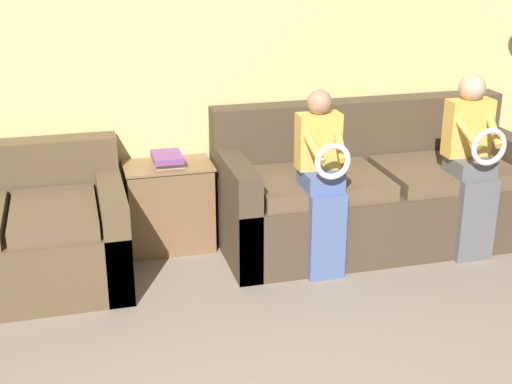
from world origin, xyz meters
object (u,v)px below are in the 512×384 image
object	(u,v)px
child_right_seated	(472,159)
side_shelf	(169,205)
child_left_seated	(322,175)
book_stack	(168,159)
couch_side	(12,238)
couch_main	(373,194)

from	to	relation	value
child_right_seated	side_shelf	xyz separation A→B (m)	(-1.99, 0.61, -0.37)
child_left_seated	side_shelf	world-z (taller)	child_left_seated
child_left_seated	child_right_seated	xyz separation A→B (m)	(1.08, 0.00, 0.02)
book_stack	child_right_seated	bearing A→B (deg)	-17.11
couch_side	child_right_seated	size ratio (longest dim) A/B	1.14
child_right_seated	side_shelf	world-z (taller)	child_right_seated
child_left_seated	side_shelf	distance (m)	1.15
couch_side	book_stack	world-z (taller)	couch_side
child_right_seated	child_left_seated	bearing A→B (deg)	-179.78
child_left_seated	child_right_seated	distance (m)	1.08
side_shelf	book_stack	world-z (taller)	book_stack
couch_main	couch_side	size ratio (longest dim) A/B	1.57
child_left_seated	couch_main	bearing A→B (deg)	35.58
child_right_seated	book_stack	size ratio (longest dim) A/B	4.44
child_right_seated	book_stack	world-z (taller)	child_right_seated
child_right_seated	side_shelf	bearing A→B (deg)	162.83
child_left_seated	book_stack	bearing A→B (deg)	145.86
couch_main	side_shelf	distance (m)	1.47
couch_main	couch_side	bearing A→B (deg)	-178.93
couch_main	couch_side	xyz separation A→B (m)	(-2.50, -0.05, -0.04)
child_left_seated	side_shelf	size ratio (longest dim) A/B	1.93
couch_main	child_left_seated	world-z (taller)	child_left_seated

